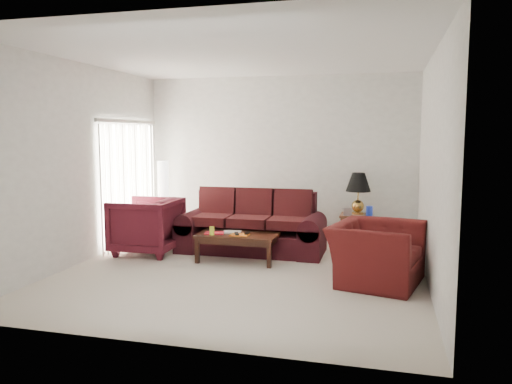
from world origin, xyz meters
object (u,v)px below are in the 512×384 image
floor_lamp (163,199)px  armchair_left (146,226)px  end_table (355,230)px  sofa (251,223)px  coffee_table (237,248)px  armchair_right (376,253)px

floor_lamp → armchair_left: bearing=-77.5°
end_table → sofa: bearing=-151.4°
coffee_table → end_table: bearing=52.8°
coffee_table → armchair_left: bearing=-174.8°
sofa → floor_lamp: 2.05m
sofa → armchair_right: 2.39m
armchair_right → coffee_table: size_ratio=0.99×
sofa → coffee_table: bearing=-98.1°
floor_lamp → armchair_left: size_ratio=1.46×
sofa → coffee_table: sofa is taller
sofa → end_table: 1.88m
end_table → coffee_table: bearing=-137.2°
end_table → armchair_left: size_ratio=0.55×
sofa → floor_lamp: floor_lamp is taller
end_table → coffee_table: 2.28m
armchair_left → armchair_right: bearing=77.8°
armchair_right → coffee_table: armchair_right is taller
floor_lamp → coffee_table: bearing=-36.6°
sofa → armchair_left: size_ratio=2.38×
armchair_left → coffee_table: size_ratio=0.82×
floor_lamp → armchair_right: size_ratio=1.21×
end_table → armchair_left: 3.56m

